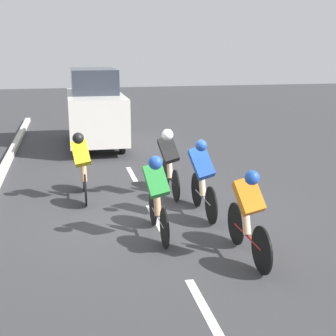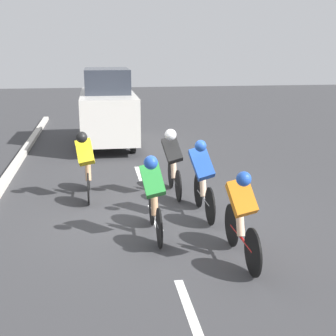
{
  "view_description": "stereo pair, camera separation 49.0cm",
  "coord_description": "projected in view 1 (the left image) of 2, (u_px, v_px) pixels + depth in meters",
  "views": [
    {
      "loc": [
        1.52,
        8.33,
        3.1
      ],
      "look_at": [
        -0.25,
        0.18,
        0.95
      ],
      "focal_mm": 50.0,
      "sensor_mm": 36.0,
      "label": 1
    },
    {
      "loc": [
        1.04,
        8.42,
        3.1
      ],
      "look_at": [
        -0.25,
        0.18,
        0.95
      ],
      "focal_mm": 50.0,
      "sensor_mm": 36.0,
      "label": 2
    }
  ],
  "objects": [
    {
      "name": "cyclist_blue",
      "position": [
        202.0,
        176.0,
        8.69
      ],
      "size": [
        0.47,
        1.67,
        1.52
      ],
      "color": "black",
      "rests_on": "ground"
    },
    {
      "name": "cyclist_orange",
      "position": [
        249.0,
        212.0,
        6.87
      ],
      "size": [
        0.43,
        1.74,
        1.46
      ],
      "color": "black",
      "rests_on": "ground"
    },
    {
      "name": "ground_plane",
      "position": [
        153.0,
        214.0,
        8.96
      ],
      "size": [
        60.0,
        60.0,
        0.0
      ],
      "primitive_type": "plane",
      "color": "#38383A"
    },
    {
      "name": "cyclist_black",
      "position": [
        169.0,
        159.0,
        9.92
      ],
      "size": [
        0.45,
        1.65,
        1.49
      ],
      "color": "black",
      "rests_on": "ground"
    },
    {
      "name": "lane_stripe_far",
      "position": [
        132.0,
        174.0,
        11.82
      ],
      "size": [
        0.12,
        1.4,
        0.01
      ],
      "primitive_type": "cube",
      "color": "white",
      "rests_on": "ground"
    },
    {
      "name": "lane_stripe_near",
      "position": [
        203.0,
        306.0,
        5.77
      ],
      "size": [
        0.12,
        1.4,
        0.01
      ],
      "primitive_type": "cube",
      "color": "white",
      "rests_on": "ground"
    },
    {
      "name": "lane_stripe_mid",
      "position": [
        155.0,
        217.0,
        8.79
      ],
      "size": [
        0.12,
        1.4,
        0.01
      ],
      "primitive_type": "cube",
      "color": "white",
      "rests_on": "ground"
    },
    {
      "name": "cyclist_green",
      "position": [
        157.0,
        193.0,
        7.69
      ],
      "size": [
        0.42,
        1.66,
        1.47
      ],
      "color": "black",
      "rests_on": "ground"
    },
    {
      "name": "support_car",
      "position": [
        95.0,
        109.0,
        15.01
      ],
      "size": [
        1.7,
        4.33,
        2.45
      ],
      "color": "black",
      "rests_on": "ground"
    },
    {
      "name": "cyclist_yellow",
      "position": [
        82.0,
        163.0,
        9.67
      ],
      "size": [
        0.41,
        1.7,
        1.47
      ],
      "color": "black",
      "rests_on": "ground"
    }
  ]
}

